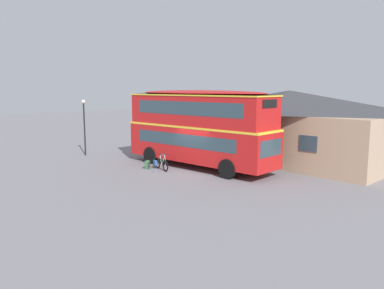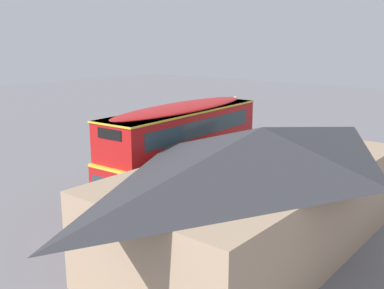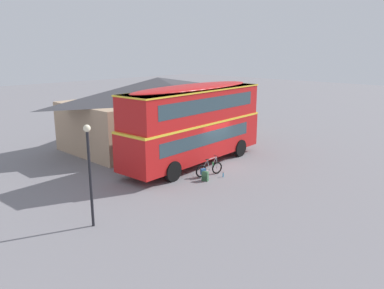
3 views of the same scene
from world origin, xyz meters
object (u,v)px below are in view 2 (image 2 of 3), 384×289
(backpack_on_ground, at_px, (171,173))
(water_bottle_blue_sports, at_px, (154,179))
(double_decker_bus, at_px, (183,146))
(touring_bicycle, at_px, (168,176))
(street_lamp, at_px, (235,118))

(backpack_on_ground, relative_size, water_bottle_blue_sports, 2.10)
(double_decker_bus, bearing_deg, touring_bicycle, -118.03)
(water_bottle_blue_sports, bearing_deg, touring_bicycle, 118.10)
(double_decker_bus, relative_size, street_lamp, 2.55)
(touring_bicycle, height_order, street_lamp, street_lamp)
(touring_bicycle, bearing_deg, backpack_on_ground, -150.44)
(double_decker_bus, xyz_separation_m, street_lamp, (-8.91, -2.90, -0.08))
(double_decker_bus, xyz_separation_m, touring_bicycle, (-1.14, -2.14, -2.27))
(touring_bicycle, xyz_separation_m, water_bottle_blue_sports, (0.39, -0.73, -0.25))
(double_decker_bus, relative_size, water_bottle_blue_sports, 40.29)
(touring_bicycle, distance_m, street_lamp, 8.11)
(water_bottle_blue_sports, height_order, street_lamp, street_lamp)
(water_bottle_blue_sports, bearing_deg, street_lamp, -179.77)
(double_decker_bus, distance_m, touring_bicycle, 3.32)
(backpack_on_ground, bearing_deg, street_lamp, -177.29)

